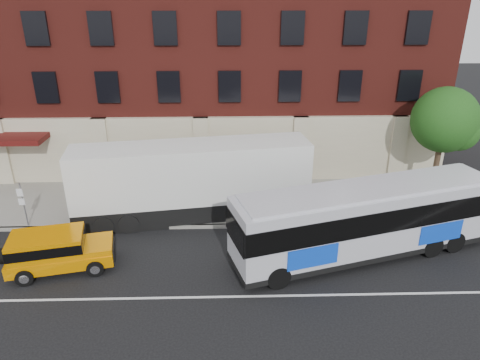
{
  "coord_description": "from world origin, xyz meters",
  "views": [
    {
      "loc": [
        1.66,
        -13.4,
        11.01
      ],
      "look_at": [
        2.17,
        5.5,
        2.83
      ],
      "focal_mm": 32.7,
      "sensor_mm": 36.0,
      "label": 1
    }
  ],
  "objects_px": {
    "street_tree": "(445,122)",
    "yellow_suv": "(55,249)",
    "city_bus": "(367,218)",
    "shipping_container": "(193,182)",
    "sign_pole": "(23,203)"
  },
  "relations": [
    {
      "from": "street_tree",
      "to": "yellow_suv",
      "type": "bearing_deg",
      "value": -160.25
    },
    {
      "from": "street_tree",
      "to": "city_bus",
      "type": "distance_m",
      "value": 8.78
    },
    {
      "from": "city_bus",
      "to": "shipping_container",
      "type": "height_order",
      "value": "shipping_container"
    },
    {
      "from": "sign_pole",
      "to": "city_bus",
      "type": "relative_size",
      "value": 0.2
    },
    {
      "from": "street_tree",
      "to": "city_bus",
      "type": "relative_size",
      "value": 0.5
    },
    {
      "from": "shipping_container",
      "to": "city_bus",
      "type": "bearing_deg",
      "value": -25.74
    },
    {
      "from": "yellow_suv",
      "to": "shipping_container",
      "type": "bearing_deg",
      "value": 40.48
    },
    {
      "from": "sign_pole",
      "to": "street_tree",
      "type": "height_order",
      "value": "street_tree"
    },
    {
      "from": "city_bus",
      "to": "sign_pole",
      "type": "bearing_deg",
      "value": 170.5
    },
    {
      "from": "yellow_suv",
      "to": "shipping_container",
      "type": "relative_size",
      "value": 0.38
    },
    {
      "from": "sign_pole",
      "to": "street_tree",
      "type": "xyz_separation_m",
      "value": [
        22.04,
        3.34,
        2.96
      ]
    },
    {
      "from": "street_tree",
      "to": "city_bus",
      "type": "xyz_separation_m",
      "value": [
        -5.83,
        -6.05,
        -2.57
      ]
    },
    {
      "from": "shipping_container",
      "to": "sign_pole",
      "type": "bearing_deg",
      "value": -172.34
    },
    {
      "from": "sign_pole",
      "to": "street_tree",
      "type": "distance_m",
      "value": 22.49
    },
    {
      "from": "city_bus",
      "to": "shipping_container",
      "type": "relative_size",
      "value": 1.01
    }
  ]
}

